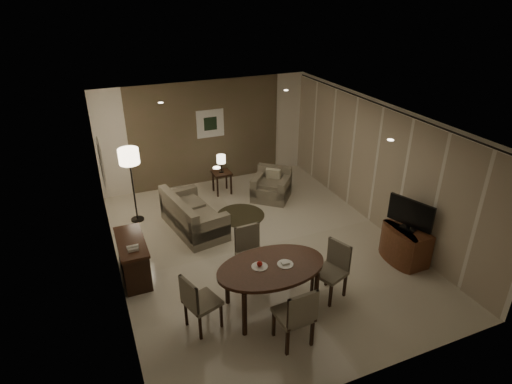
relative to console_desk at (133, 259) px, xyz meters
name	(u,v)px	position (x,y,z in m)	size (l,w,h in m)	color
room_shell	(252,179)	(2.49, 0.40, 0.98)	(5.50, 7.00, 2.70)	beige
taupe_accent	(207,133)	(2.49, 3.48, 0.98)	(3.96, 0.03, 2.70)	brown
curtain_wall	(376,167)	(5.17, 0.00, 0.95)	(0.08, 6.70, 2.58)	beige
curtain_rod	(384,106)	(5.17, 0.00, 2.27)	(0.03, 0.03, 6.80)	black
art_back_frame	(210,124)	(2.59, 3.46, 1.23)	(0.72, 0.03, 0.72)	silver
art_back_canvas	(210,124)	(2.59, 3.44, 1.23)	(0.34, 0.01, 0.34)	black
art_left_frame	(101,162)	(-0.23, 1.20, 1.48)	(0.03, 0.60, 0.80)	silver
art_left_canvas	(102,161)	(-0.21, 1.20, 1.48)	(0.01, 0.46, 0.64)	gray
downlight_nl	(217,168)	(1.09, -1.80, 2.31)	(0.10, 0.10, 0.01)	white
downlight_nr	(391,140)	(3.89, -1.80, 2.31)	(0.10, 0.10, 0.01)	white
downlight_fl	(161,103)	(1.09, 1.80, 2.31)	(0.10, 0.10, 0.01)	white
downlight_fr	(286,90)	(3.89, 1.80, 2.31)	(0.10, 0.10, 0.01)	white
console_desk	(133,259)	(0.00, 0.00, 0.00)	(0.48, 1.20, 0.75)	#452116
telephone	(133,248)	(0.00, -0.30, 0.43)	(0.20, 0.14, 0.09)	white
tv_cabinet	(406,244)	(4.89, -1.50, -0.03)	(0.48, 0.90, 0.70)	brown
flat_tv	(411,214)	(4.87, -1.50, 0.65)	(0.06, 0.88, 0.60)	black
dining_table	(271,287)	(1.93, -1.74, 0.04)	(1.79, 1.12, 0.84)	#452116
chair_near	(293,313)	(1.94, -2.52, 0.14)	(0.50, 0.50, 1.04)	gray
chair_far	(253,256)	(1.95, -0.95, 0.13)	(0.49, 0.49, 1.02)	gray
chair_left	(203,301)	(0.80, -1.72, 0.11)	(0.47, 0.47, 0.98)	gray
chair_right	(330,272)	(2.97, -1.85, 0.12)	(0.48, 0.48, 0.98)	gray
plate_a	(260,267)	(1.75, -1.69, 0.47)	(0.26, 0.26, 0.02)	white
plate_b	(285,264)	(2.15, -1.79, 0.47)	(0.26, 0.26, 0.02)	white
fruit_apple	(260,264)	(1.75, -1.69, 0.52)	(0.09, 0.09, 0.09)	#A71913
napkin	(285,263)	(2.15, -1.79, 0.49)	(0.12, 0.08, 0.03)	white
round_rug	(240,215)	(2.59, 1.36, -0.37)	(1.11, 1.11, 0.01)	#3A3520
sofa	(194,213)	(1.45, 1.19, 0.03)	(0.86, 1.72, 0.81)	gray
armchair	(271,185)	(3.60, 1.87, 0.00)	(0.85, 0.81, 0.76)	gray
side_table	(222,182)	(2.59, 2.66, -0.09)	(0.45, 0.45, 0.57)	black
table_lamp	(221,163)	(2.59, 2.66, 0.45)	(0.22, 0.22, 0.50)	#FFEAC1
floor_lamp	(133,186)	(0.36, 2.07, 0.48)	(0.43, 0.43, 1.71)	#FFE5B7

